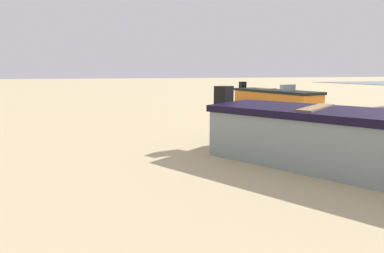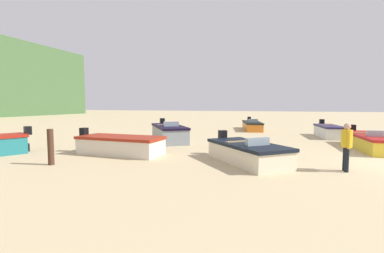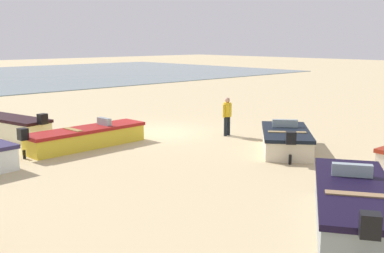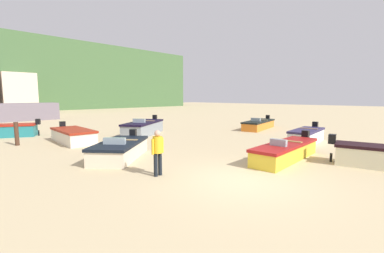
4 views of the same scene
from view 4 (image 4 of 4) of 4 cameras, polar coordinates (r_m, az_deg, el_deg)
ground_plane at (r=8.91m, az=11.11°, el=-11.67°), size 160.00×160.00×0.00m
townhouse_far_right at (r=52.96m, az=-34.24°, el=6.09°), size 4.84×6.56×6.58m
boat_grey_0 at (r=19.14m, az=-10.62°, el=-0.31°), size 4.70×3.79×1.28m
boat_teal_2 at (r=21.94m, az=-36.26°, el=-0.73°), size 4.26×3.05×1.20m
boat_orange_4 at (r=22.82m, az=14.51°, el=0.42°), size 5.04×2.25×1.05m
boat_white_5 at (r=17.03m, az=23.97°, el=-1.88°), size 3.79×1.56×1.13m
boat_cream_6 at (r=12.15m, az=-15.55°, el=-4.91°), size 3.85×3.60×1.08m
boat_yellow_7 at (r=12.19m, az=20.00°, el=-5.10°), size 5.01×1.43×1.05m
boat_cream_8 at (r=17.21m, az=-24.73°, el=-1.85°), size 1.79×4.14×1.14m
mooring_post_near_water at (r=17.72m, az=-34.22°, el=-1.35°), size 0.22×0.22×1.34m
beach_walker_foreground at (r=9.12m, az=-7.59°, el=-4.98°), size 0.53×0.36×1.62m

